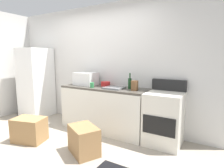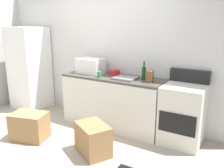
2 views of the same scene
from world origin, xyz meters
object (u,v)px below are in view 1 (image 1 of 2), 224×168
microwave (86,79)px  cardboard_box_small (84,140)px  stove_oven (164,118)px  mixing_bowl (105,84)px  knife_block (135,86)px  coffee_mug (92,85)px  wine_bottle (130,83)px  cardboard_box_large (29,130)px  refrigerator (36,82)px

microwave → cardboard_box_small: size_ratio=0.90×
stove_oven → mixing_bowl: 1.36m
knife_block → mixing_bowl: size_ratio=0.95×
coffee_mug → mixing_bowl: (0.12, 0.31, -0.00)m
wine_bottle → mixing_bowl: 0.59m
knife_block → cardboard_box_small: (-0.44, -0.91, -0.77)m
microwave → cardboard_box_large: microwave is taller
microwave → coffee_mug: bearing=-33.8°
cardboard_box_large → cardboard_box_small: 1.12m
coffee_mug → cardboard_box_large: bearing=-126.6°
refrigerator → stove_oven: size_ratio=1.56×
knife_block → cardboard_box_small: size_ratio=0.35×
stove_oven → knife_block: bearing=-174.1°
refrigerator → cardboard_box_large: (1.18, -1.07, -0.65)m
wine_bottle → cardboard_box_small: bearing=-105.6°
microwave → cardboard_box_large: bearing=-107.5°
refrigerator → microwave: size_ratio=3.73×
cardboard_box_large → refrigerator: bearing=137.8°
refrigerator → cardboard_box_large: bearing=-42.2°
microwave → cardboard_box_large: size_ratio=0.86×
stove_oven → wine_bottle: 0.88m
stove_oven → mixing_bowl: (-1.27, 0.13, 0.48)m
stove_oven → cardboard_box_small: (-0.98, -0.97, -0.25)m
cardboard_box_small → knife_block: bearing=64.1°
cardboard_box_large → wine_bottle: bearing=40.6°
stove_oven → cardboard_box_small: 1.40m
microwave → mixing_bowl: 0.47m
refrigerator → microwave: bearing=3.3°
coffee_mug → mixing_bowl: coffee_mug is taller
knife_block → refrigerator: bearing=-180.0°
microwave → cardboard_box_large: (-0.37, -1.17, -0.82)m
mixing_bowl → stove_oven: bearing=-5.7°
cardboard_box_large → cardboard_box_small: (1.11, 0.16, 0.00)m
cardboard_box_small → microwave: bearing=126.5°
stove_oven → knife_block: (-0.53, -0.05, 0.52)m
wine_bottle → cardboard_box_large: size_ratio=0.56×
stove_oven → cardboard_box_small: stove_oven is taller
refrigerator → wine_bottle: refrigerator is taller
mixing_bowl → coffee_mug: bearing=-110.4°
coffee_mug → microwave: bearing=146.2°
refrigerator → microwave: 1.56m
microwave → mixing_bowl: bearing=11.4°
refrigerator → stove_oven: 3.29m
microwave → coffee_mug: microwave is taller
refrigerator → cardboard_box_large: refrigerator is taller
refrigerator → wine_bottle: 2.59m
coffee_mug → wine_bottle: bearing=20.0°
stove_oven → refrigerator: bearing=-179.0°
wine_bottle → mixing_bowl: (-0.59, 0.06, -0.06)m
stove_oven → coffee_mug: size_ratio=11.00×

